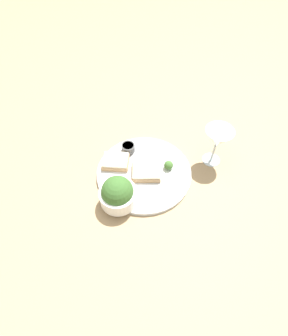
% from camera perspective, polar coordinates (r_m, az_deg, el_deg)
% --- Properties ---
extents(ground_plane, '(4.00, 4.00, 0.00)m').
position_cam_1_polar(ground_plane, '(0.90, 0.00, -1.31)').
color(ground_plane, tan).
extents(dinner_plate, '(0.32, 0.32, 0.01)m').
position_cam_1_polar(dinner_plate, '(0.90, 0.00, -1.05)').
color(dinner_plate, silver).
rests_on(dinner_plate, ground_plane).
extents(salad_bowl, '(0.12, 0.12, 0.10)m').
position_cam_1_polar(salad_bowl, '(0.80, -5.75, -5.54)').
color(salad_bowl, white).
rests_on(salad_bowl, dinner_plate).
extents(sauce_ramekin, '(0.05, 0.05, 0.03)m').
position_cam_1_polar(sauce_ramekin, '(0.94, -3.46, 4.43)').
color(sauce_ramekin, '#4C4C4C').
rests_on(sauce_ramekin, dinner_plate).
extents(cheese_toast_near, '(0.11, 0.09, 0.03)m').
position_cam_1_polar(cheese_toast_near, '(0.88, 0.47, -0.79)').
color(cheese_toast_near, tan).
rests_on(cheese_toast_near, dinner_plate).
extents(cheese_toast_far, '(0.10, 0.08, 0.03)m').
position_cam_1_polar(cheese_toast_far, '(0.91, -6.19, 1.44)').
color(cheese_toast_far, tan).
rests_on(cheese_toast_far, dinner_plate).
extents(wine_glass, '(0.09, 0.09, 0.15)m').
position_cam_1_polar(wine_glass, '(0.89, 15.69, 6.01)').
color(wine_glass, silver).
rests_on(wine_glass, ground_plane).
extents(garnish, '(0.03, 0.03, 0.03)m').
position_cam_1_polar(garnish, '(0.89, 5.37, 0.62)').
color(garnish, '#477533').
rests_on(garnish, dinner_plate).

